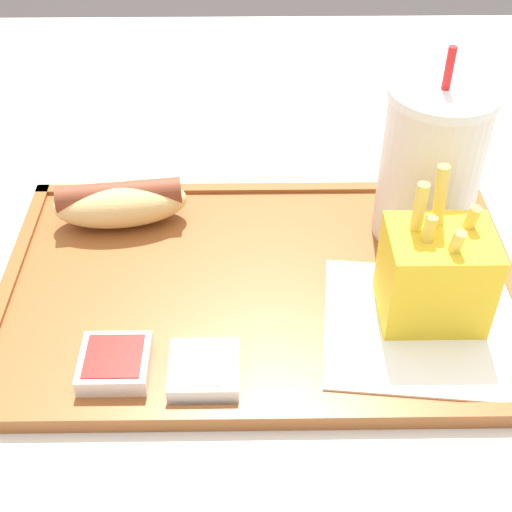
# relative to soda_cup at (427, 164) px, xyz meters

# --- Properties ---
(dining_table) EXTENTS (1.34, 1.10, 0.74)m
(dining_table) POSITION_rel_soda_cup_xyz_m (-0.16, -0.04, -0.45)
(dining_table) COLOR beige
(dining_table) RESTS_ON ground_plane
(food_tray) EXTENTS (0.43, 0.28, 0.01)m
(food_tray) POSITION_rel_soda_cup_xyz_m (-0.15, -0.07, -0.08)
(food_tray) COLOR brown
(food_tray) RESTS_ON dining_table
(paper_napkin) EXTENTS (0.18, 0.16, 0.00)m
(paper_napkin) POSITION_rel_soda_cup_xyz_m (-0.01, -0.12, -0.07)
(paper_napkin) COLOR white
(paper_napkin) RESTS_ON food_tray
(soda_cup) EXTENTS (0.09, 0.09, 0.18)m
(soda_cup) POSITION_rel_soda_cup_xyz_m (0.00, 0.00, 0.00)
(soda_cup) COLOR silver
(soda_cup) RESTS_ON food_tray
(hot_dog_far) EXTENTS (0.13, 0.07, 0.04)m
(hot_dog_far) POSITION_rel_soda_cup_xyz_m (-0.27, 0.02, -0.05)
(hot_dog_far) COLOR #DBB270
(hot_dog_far) RESTS_ON food_tray
(fries_carton) EXTENTS (0.08, 0.06, 0.13)m
(fries_carton) POSITION_rel_soda_cup_xyz_m (-0.01, -0.11, -0.03)
(fries_carton) COLOR gold
(fries_carton) RESTS_ON food_tray
(sauce_cup_mayo) EXTENTS (0.05, 0.05, 0.02)m
(sauce_cup_mayo) POSITION_rel_soda_cup_xyz_m (-0.19, -0.17, -0.06)
(sauce_cup_mayo) COLOR silver
(sauce_cup_mayo) RESTS_ON food_tray
(sauce_cup_ketchup) EXTENTS (0.05, 0.05, 0.02)m
(sauce_cup_ketchup) POSITION_rel_soda_cup_xyz_m (-0.25, -0.16, -0.06)
(sauce_cup_ketchup) COLOR silver
(sauce_cup_ketchup) RESTS_ON food_tray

